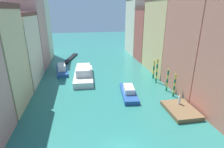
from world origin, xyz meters
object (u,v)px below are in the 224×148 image
Objects in this scene: mooring_pole_1 at (167,80)px; mooring_pole_3 at (154,69)px; vaporetto_white at (84,74)px; gondola_black at (71,58)px; motorboat_1 at (129,92)px; person_on_dock at (180,100)px; motorboat_0 at (62,70)px; waterfront_dock at (181,110)px; mooring_pole_2 at (157,71)px; mooring_pole_0 at (175,85)px.

mooring_pole_3 is (0.05, 6.14, -0.06)m from mooring_pole_1.
vaporetto_white is (-14.12, 8.41, -1.06)m from mooring_pole_1.
mooring_pole_3 reaches higher than vaporetto_white.
motorboat_1 is at bearing -67.23° from gondola_black.
person_on_dock is at bearing -40.12° from motorboat_1.
motorboat_0 is (-1.39, -11.51, 0.49)m from gondola_black.
mooring_pole_3 is at bearing 84.49° from waterfront_dock.
motorboat_1 is at bearing 132.30° from waterfront_dock.
mooring_pole_1 is 0.85× the size of mooring_pole_2.
mooring_pole_1 is 0.55× the size of motorboat_1.
person_on_dock reaches higher than waterfront_dock.
waterfront_dock is 1.10× the size of mooring_pole_2.
mooring_pole_2 is at bearing -26.07° from motorboat_0.
mooring_pole_1 is at bearing -54.60° from gondola_black.
motorboat_0 is 18.05m from motorboat_1.
gondola_black is at bearing 118.83° from person_on_dock.
mooring_pole_0 is 32.12m from gondola_black.
mooring_pole_2 is at bearing 86.52° from person_on_dock.
motorboat_1 reaches higher than waterfront_dock.
person_on_dock is at bearing -105.77° from mooring_pole_0.
motorboat_0 reaches higher than gondola_black.
waterfront_dock is at bearing -95.51° from mooring_pole_3.
motorboat_1 is (7.17, -8.89, -0.45)m from vaporetto_white.
motorboat_0 is at bearing 133.95° from person_on_dock.
mooring_pole_3 is 0.51× the size of motorboat_0.
mooring_pole_1 is 6.14m from mooring_pole_3.
motorboat_0 is (-18.62, 9.11, -1.70)m from mooring_pole_2.
mooring_pole_3 is 20.19m from motorboat_0.
mooring_pole_2 is (0.94, 10.78, 2.12)m from waterfront_dock.
mooring_pole_3 is (1.25, 12.95, 1.70)m from waterfront_dock.
mooring_pole_3 reaches higher than gondola_black.
mooring_pole_0 is at bearing -86.69° from mooring_pole_1.
motorboat_0 is at bearing 131.32° from motorboat_1.
gondola_black is at bearing 133.54° from mooring_pole_3.
waterfront_dock is 0.48× the size of gondola_black.
motorboat_0 is 1.04× the size of motorboat_1.
mooring_pole_1 reaches higher than motorboat_0.
mooring_pole_3 is at bearing -9.10° from vaporetto_white.
motorboat_1 is at bearing -146.42° from mooring_pole_2.
person_on_dock is at bearing -46.59° from vaporetto_white.
gondola_black is at bearing 112.77° from motorboat_1.
mooring_pole_1 reaches higher than mooring_pole_0.
waterfront_dock is at bearing -48.37° from motorboat_0.
waterfront_dock is 1.34× the size of mooring_pole_3.
mooring_pole_1 is (0.84, 5.64, 0.82)m from person_on_dock.
mooring_pole_2 reaches higher than motorboat_1.
motorboat_0 is at bearing 159.87° from mooring_pole_3.
gondola_black is (-16.64, 30.22, -1.01)m from person_on_dock.
mooring_pole_3 is at bearing 81.95° from mooring_pole_2.
motorboat_1 is (-7.01, -6.62, -1.45)m from mooring_pole_3.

